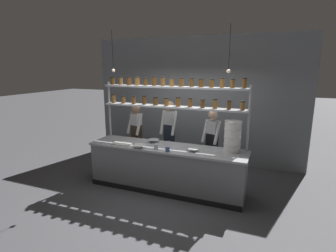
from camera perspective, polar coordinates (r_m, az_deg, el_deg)
ground_plane at (r=5.65m, az=-0.37°, el=-13.44°), size 40.00×40.00×0.00m
back_wall at (r=7.01m, az=5.76°, el=5.60°), size 5.63×0.12×3.26m
prep_counter at (r=5.46m, az=-0.39°, el=-9.12°), size 3.23×0.76×0.92m
spice_shelf_unit at (r=5.42m, az=0.77°, el=6.12°), size 3.12×0.28×2.30m
chef_left at (r=6.39m, az=-6.89°, el=-1.46°), size 0.41×0.33×1.63m
chef_center at (r=6.09m, az=0.28°, el=-1.37°), size 0.37×0.31×1.74m
chef_right at (r=5.75m, az=9.53°, el=-3.41°), size 0.41×0.34×1.60m
container_stack at (r=5.07m, az=13.88°, el=-2.21°), size 0.33×0.33×0.59m
cutting_board at (r=5.55m, az=-9.99°, el=-3.79°), size 0.40×0.26×0.02m
prep_bowl_near_left at (r=5.60m, az=-3.17°, el=-3.26°), size 0.23×0.23×0.06m
prep_bowl_center_front at (r=5.24m, az=-6.31°, el=-4.46°), size 0.24×0.24×0.07m
prep_bowl_center_back at (r=5.02m, az=5.46°, el=-5.27°), size 0.19×0.19×0.05m
serving_cup_front at (r=5.14m, az=-2.62°, el=-4.50°), size 0.09×0.09×0.10m
serving_cup_by_board at (r=4.98m, az=-0.12°, el=-5.16°), size 0.08×0.08×0.08m
pendant_light_row at (r=5.07m, az=-0.43°, el=12.48°), size 2.41×0.07×0.82m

